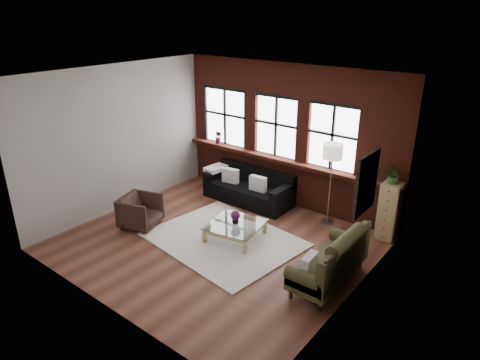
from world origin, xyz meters
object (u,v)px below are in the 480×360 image
Objects in this scene: coffee_table at (235,231)px; drawer_chest at (389,211)px; vintage_settee at (329,258)px; floor_lamp at (330,181)px; dark_sofa at (248,186)px; armchair at (140,211)px; vase at (235,220)px.

coffee_table is 0.85× the size of drawer_chest.
vintage_settee is 0.91× the size of floor_lamp.
dark_sofa is at bearing 118.96° from coffee_table.
dark_sofa is 3.23m from drawer_chest.
coffee_table is (0.86, -1.56, -0.22)m from dark_sofa.
drawer_chest is (4.22, 2.67, 0.25)m from armchair.
vintage_settee is 2.14m from coffee_table.
vintage_settee is at bearing -98.73° from armchair.
drawer_chest reaches higher than coffee_table.
floor_lamp is at bearing 117.50° from vintage_settee.
coffee_table is 0.24m from vase.
drawer_chest is (2.34, 1.86, 0.19)m from vase.
vintage_settee reaches higher than dark_sofa.
armchair is 0.63× the size of drawer_chest.
vintage_settee is at bearing -4.83° from vase.
coffee_table is at bearing -84.34° from armchair.
coffee_table is at bearing 175.17° from vintage_settee.
vintage_settee is at bearing -4.83° from coffee_table.
armchair is at bearing -156.60° from vase.
floor_lamp is (1.11, 1.75, 0.55)m from vase.
dark_sofa is 2.82× the size of armchair.
floor_lamp is at bearing 5.58° from dark_sofa.
armchair is (-3.99, -0.63, -0.12)m from vintage_settee.
vase is at bearing -141.51° from drawer_chest.
vase is at bearing -84.34° from armchair.
dark_sofa reaches higher than armchair.
floor_lamp reaches higher than vase.
floor_lamp is at bearing 57.67° from coffee_table.
dark_sofa is at bearing 118.96° from vase.
vintage_settee is (2.98, -1.74, 0.08)m from dark_sofa.
floor_lamp is (-1.23, -0.11, 0.36)m from drawer_chest.
coffee_table is (-2.11, 0.18, -0.30)m from vintage_settee.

